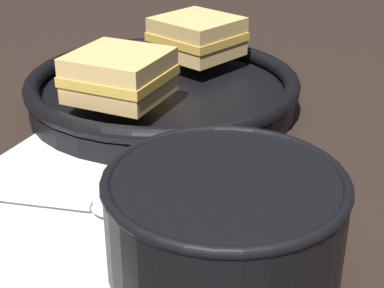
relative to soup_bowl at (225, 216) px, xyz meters
name	(u,v)px	position (x,y,z in m)	size (l,w,h in m)	color
ground_plane	(170,205)	(-0.06, 0.06, -0.04)	(4.00, 4.00, 0.00)	black
napkin	(86,208)	(-0.13, 0.03, -0.04)	(0.27, 0.24, 0.00)	white
soup_bowl	(225,216)	(0.00, 0.00, 0.00)	(0.17, 0.17, 0.07)	black
spoon	(95,207)	(-0.12, 0.03, -0.03)	(0.15, 0.04, 0.01)	silver
skillet	(163,91)	(-0.15, 0.26, -0.02)	(0.31, 0.31, 0.04)	black
sandwich_near_left	(119,75)	(-0.16, 0.18, 0.02)	(0.10, 0.10, 0.05)	#DBB26B
sandwich_near_right	(197,36)	(-0.13, 0.34, 0.02)	(0.12, 0.12, 0.05)	#DBB26B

